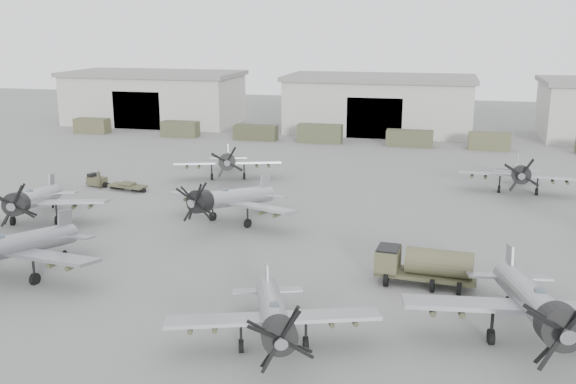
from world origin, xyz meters
The scene contains 19 objects.
ground centered at (0.00, 0.00, 0.00)m, with size 220.00×220.00×0.00m, color #595957.
hangar_left centered at (-38.00, 61.96, 4.37)m, with size 29.00×14.80×8.70m.
hangar_center centered at (0.00, 61.96, 4.37)m, with size 29.00×14.80×8.70m.
support_truck_0 centered at (-43.09, 50.00, 1.13)m, with size 5.29×2.20×2.27m, color #48472F.
support_truck_1 centered at (-28.42, 50.00, 1.16)m, with size 5.50×2.20×2.31m, color #40432C.
support_truck_2 centered at (-16.61, 50.00, 1.07)m, with size 6.29×2.20×2.15m, color #393B26.
support_truck_3 centered at (-7.11, 50.00, 1.30)m, with size 6.31×2.20×2.60m, color #3F442D.
support_truck_4 centered at (5.49, 50.00, 1.12)m, with size 6.35×2.20×2.24m, color #3F422B.
support_truck_5 centered at (16.02, 50.00, 1.16)m, with size 5.41×2.20×2.32m, color #484930.
aircraft_near_0 centered at (-17.31, -5.01, 2.31)m, with size 12.76×11.48×5.07m.
aircraft_near_1 centered at (1.93, -9.99, 2.02)m, with size 11.04×9.95×4.44m.
aircraft_near_2 centered at (14.89, -6.40, 2.45)m, with size 13.56×12.20×5.39m.
aircraft_mid_0 centered at (-23.10, 6.09, 2.22)m, with size 12.20×10.98×4.88m.
aircraft_mid_1 centered at (-7.29, 10.12, 2.22)m, with size 12.17×10.96×4.88m.
aircraft_far_0 centered at (-12.54, 25.37, 2.11)m, with size 11.58×10.43×4.64m.
aircraft_far_1 centered at (17.42, 26.36, 2.14)m, with size 11.76×10.58×4.69m.
fuel_tanker centered at (9.12, 0.77, 1.41)m, with size 6.53×2.61×2.46m.
tug_trailer centered at (-23.37, 19.07, 0.52)m, with size 6.99×2.62×1.38m.
ground_crew centered at (-23.94, 18.38, 0.94)m, with size 0.69×0.45×1.89m, color #3A3825.
Camera 1 is at (9.64, -38.90, 16.32)m, focal length 40.00 mm.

